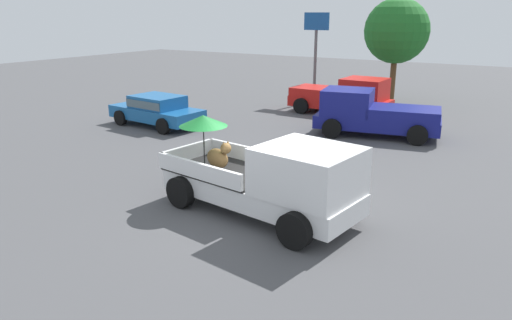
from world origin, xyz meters
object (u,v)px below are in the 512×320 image
pickup_truck_main (272,179)px  parked_sedan_near (157,109)px  motel_sign (316,39)px  pickup_truck_far (344,96)px  pickup_truck_red (372,114)px

pickup_truck_main → parked_sedan_near: 10.76m
pickup_truck_main → motel_sign: (-5.82, 14.77, 2.38)m
motel_sign → pickup_truck_far: bearing=-41.8°
pickup_truck_far → motel_sign: (-2.70, 2.42, 2.48)m
pickup_truck_main → parked_sedan_near: (-9.07, 5.79, -0.23)m
pickup_truck_far → motel_sign: 4.39m
pickup_truck_far → parked_sedan_near: bearing=-130.9°
parked_sedan_near → pickup_truck_red: bearing=-153.9°
pickup_truck_main → pickup_truck_red: bearing=101.7°
pickup_truck_red → motel_sign: (-5.19, 5.73, 2.48)m
pickup_truck_far → motel_sign: motel_sign is taller
pickup_truck_main → pickup_truck_far: size_ratio=1.09×
pickup_truck_main → parked_sedan_near: bearing=155.1°
pickup_truck_far → parked_sedan_near: pickup_truck_far is taller
pickup_truck_main → parked_sedan_near: pickup_truck_main is taller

